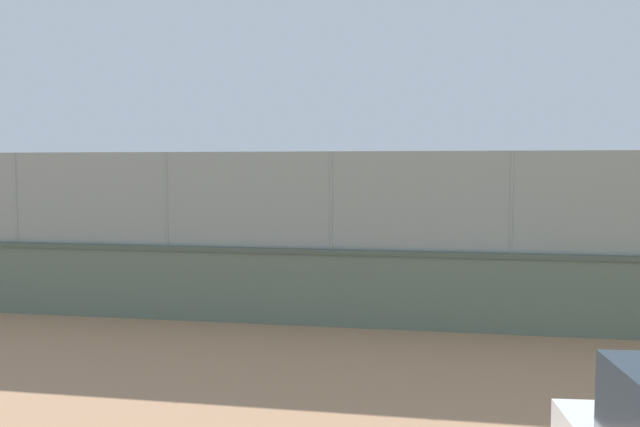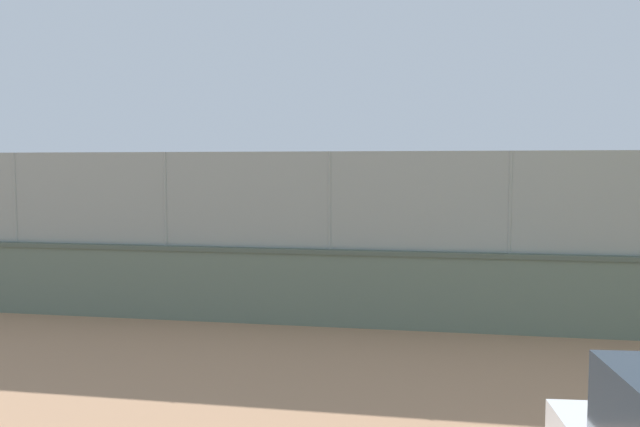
% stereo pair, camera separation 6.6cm
% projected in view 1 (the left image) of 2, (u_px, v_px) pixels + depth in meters
% --- Properties ---
extents(ground_plane, '(260.00, 260.00, 0.00)m').
position_uv_depth(ground_plane, '(362.00, 238.00, 24.89)').
color(ground_plane, tan).
extents(perimeter_wall, '(28.05, 0.58, 1.36)m').
position_uv_depth(perimeter_wall, '(418.00, 289.00, 11.01)').
color(perimeter_wall, slate).
rests_on(perimeter_wall, ground_plane).
extents(fence_panel_on_wall, '(27.55, 0.25, 1.71)m').
position_uv_depth(fence_panel_on_wall, '(419.00, 201.00, 10.89)').
color(fence_panel_on_wall, gray).
rests_on(fence_panel_on_wall, perimeter_wall).
extents(player_crossing_court, '(0.69, 1.19, 1.46)m').
position_uv_depth(player_crossing_court, '(426.00, 224.00, 21.56)').
color(player_crossing_court, black).
rests_on(player_crossing_court, ground_plane).
extents(player_foreground_swinging, '(0.67, 0.97, 1.49)m').
position_uv_depth(player_foreground_swinging, '(274.00, 221.00, 22.65)').
color(player_foreground_swinging, black).
rests_on(player_foreground_swinging, ground_plane).
extents(player_baseline_waiting, '(1.04, 0.90, 1.69)m').
position_uv_depth(player_baseline_waiting, '(238.00, 214.00, 24.12)').
color(player_baseline_waiting, black).
rests_on(player_baseline_waiting, ground_plane).
extents(sports_ball, '(0.09, 0.09, 0.09)m').
position_uv_depth(sports_ball, '(442.00, 230.00, 19.34)').
color(sports_ball, orange).
extents(spare_ball_by_wall, '(0.14, 0.14, 0.14)m').
position_uv_depth(spare_ball_by_wall, '(565.00, 310.00, 12.12)').
color(spare_ball_by_wall, white).
rests_on(spare_ball_by_wall, ground_plane).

